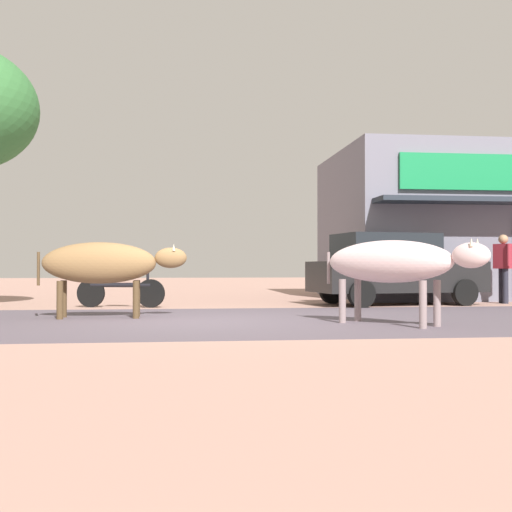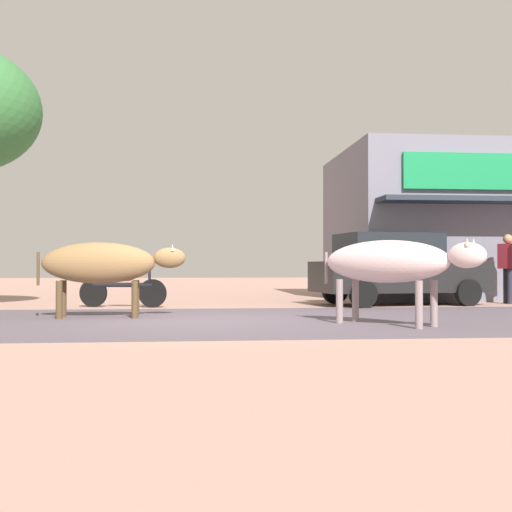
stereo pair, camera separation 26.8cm
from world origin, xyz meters
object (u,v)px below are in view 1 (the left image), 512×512
Objects in this scene: parked_motorcycle at (122,286)px; cow_far_dark at (393,263)px; cow_near_brown at (104,264)px; parked_hatchback_car at (393,268)px; pedestrian_by_shop at (503,263)px.

parked_motorcycle is 6.60m from cow_far_dark.
cow_near_brown reaches higher than parked_motorcycle.
cow_near_brown is 4.91m from cow_far_dark.
cow_far_dark is (4.51, -1.95, 0.01)m from cow_near_brown.
parked_motorcycle is (-6.16, -0.24, -0.37)m from parked_hatchback_car.
parked_motorcycle is 2.97m from cow_near_brown.
cow_near_brown is (-0.09, -2.93, 0.47)m from parked_motorcycle.
cow_near_brown is 1.54× the size of pedestrian_by_shop.
parked_hatchback_car is 2.82m from pedestrian_by_shop.
cow_near_brown is at bearing -159.47° from pedestrian_by_shop.
parked_motorcycle is 8.99m from pedestrian_by_shop.
parked_motorcycle is at bearing -177.05° from pedestrian_by_shop.
parked_hatchback_car is 7.00m from cow_near_brown.
cow_far_dark is 7.02m from pedestrian_by_shop.
parked_hatchback_car reaches higher than cow_far_dark.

